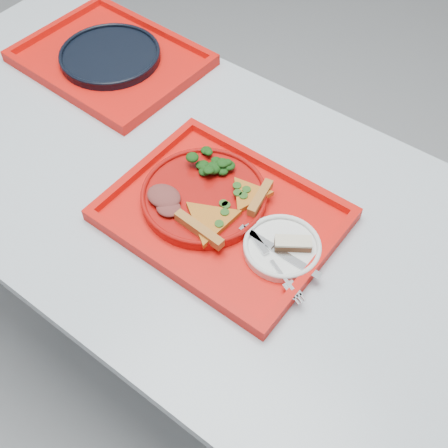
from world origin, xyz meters
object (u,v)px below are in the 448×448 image
Objects in this scene: tray_far at (111,61)px; navy_plate at (110,56)px; tray_main at (222,217)px; dinner_plate at (204,197)px; dessert_bar at (293,243)px.

navy_plate reaches higher than tray_far.
tray_main is at bearing -21.49° from tray_far.
dinner_plate is 1.00× the size of navy_plate.
dessert_bar is (0.22, 0.00, 0.01)m from dinner_plate.
navy_plate is (-0.49, 0.23, -0.00)m from dinner_plate.
tray_main is at bearing 149.41° from dessert_bar.
dessert_bar is (0.71, -0.23, 0.02)m from navy_plate.
dessert_bar is at bearing 0.52° from dinner_plate.
dinner_plate is (-0.05, 0.01, 0.02)m from tray_main.
dinner_plate is 0.22m from dessert_bar.
dinner_plate is at bearing -25.03° from navy_plate.
navy_plate is at bearing 156.71° from tray_main.
dessert_bar reaches higher than tray_main.
dinner_plate reaches higher than tray_far.
tray_main is 0.60m from navy_plate.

